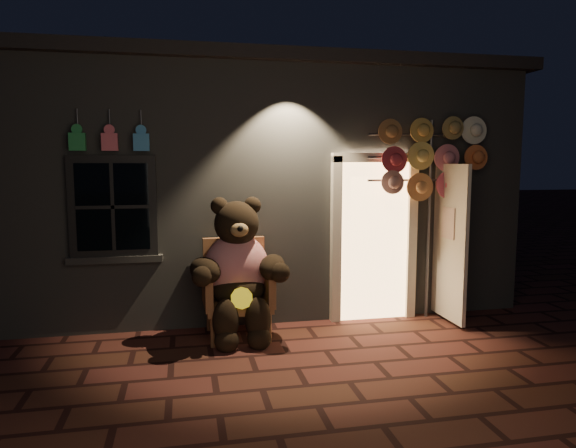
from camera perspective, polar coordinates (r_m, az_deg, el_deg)
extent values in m
plane|color=#50231E|center=(5.38, 1.02, -15.74)|extent=(60.00, 60.00, 0.00)
cube|color=slate|center=(8.93, -4.53, 4.14)|extent=(7.00, 5.00, 3.30)
cube|color=black|center=(9.01, -4.64, 15.19)|extent=(7.30, 5.30, 0.16)
cube|color=black|center=(6.39, -18.84, 1.84)|extent=(1.00, 0.10, 1.20)
cube|color=black|center=(6.36, -18.87, 1.81)|extent=(0.82, 0.06, 1.02)
cube|color=slate|center=(6.47, -18.62, -3.73)|extent=(1.10, 0.14, 0.08)
cube|color=#E9AF69|center=(6.86, 9.41, -1.78)|extent=(0.92, 0.10, 2.10)
cube|color=beige|center=(6.65, 5.34, -1.98)|extent=(0.12, 0.12, 2.20)
cube|color=beige|center=(7.02, 13.50, -1.67)|extent=(0.12, 0.12, 2.20)
cube|color=beige|center=(6.74, 9.71, 7.28)|extent=(1.16, 0.12, 0.12)
cube|color=beige|center=(6.89, 17.56, -1.96)|extent=(0.05, 0.80, 2.00)
cube|color=#268D45|center=(6.34, -22.36, 8.45)|extent=(0.18, 0.07, 0.20)
cylinder|color=#59595E|center=(6.42, -22.36, 10.66)|extent=(0.02, 0.02, 0.25)
cube|color=#E15D6B|center=(6.29, -19.19, 8.60)|extent=(0.18, 0.07, 0.20)
cylinder|color=#59595E|center=(6.36, -19.21, 10.83)|extent=(0.02, 0.02, 0.25)
cube|color=#3887C5|center=(6.25, -15.98, 8.72)|extent=(0.18, 0.07, 0.20)
cylinder|color=#59595E|center=(6.33, -16.01, 10.96)|extent=(0.02, 0.02, 0.25)
cube|color=#905A38|center=(6.19, -5.61, -8.83)|extent=(0.77, 0.72, 0.11)
cube|color=#905A38|center=(6.41, -6.02, -4.82)|extent=(0.75, 0.11, 0.75)
cube|color=#905A38|center=(6.08, -8.95, -7.07)|extent=(0.10, 0.65, 0.43)
cube|color=#905A38|center=(6.17, -2.32, -6.79)|extent=(0.10, 0.65, 0.43)
cylinder|color=#905A38|center=(5.94, -8.36, -11.83)|extent=(0.05, 0.05, 0.34)
cylinder|color=#905A38|center=(6.02, -2.10, -11.50)|extent=(0.05, 0.05, 0.34)
cylinder|color=#905A38|center=(6.51, -8.80, -10.15)|extent=(0.05, 0.05, 0.34)
cylinder|color=#905A38|center=(6.59, -3.11, -9.89)|extent=(0.05, 0.05, 0.34)
ellipsoid|color=red|center=(6.15, -5.74, -4.82)|extent=(0.79, 0.64, 0.81)
ellipsoid|color=black|center=(6.11, -5.61, -7.19)|extent=(0.65, 0.56, 0.38)
sphere|color=black|center=(6.01, -5.74, 0.07)|extent=(0.54, 0.54, 0.52)
sphere|color=black|center=(6.00, -7.63, 2.00)|extent=(0.20, 0.20, 0.20)
sphere|color=black|center=(6.05, -3.98, 2.08)|extent=(0.20, 0.20, 0.20)
ellipsoid|color=olive|center=(5.78, -5.43, -0.65)|extent=(0.21, 0.15, 0.16)
ellipsoid|color=black|center=(5.86, -9.20, -5.11)|extent=(0.47, 0.60, 0.30)
ellipsoid|color=black|center=(5.96, -1.74, -4.83)|extent=(0.45, 0.60, 0.30)
ellipsoid|color=black|center=(5.84, -6.94, -10.66)|extent=(0.30, 0.30, 0.50)
ellipsoid|color=black|center=(5.89, -3.35, -10.48)|extent=(0.30, 0.30, 0.50)
sphere|color=black|center=(5.84, -6.84, -12.77)|extent=(0.27, 0.27, 0.27)
sphere|color=black|center=(5.89, -3.23, -12.57)|extent=(0.27, 0.27, 0.27)
cylinder|color=yellow|center=(5.79, -5.17, -8.21)|extent=(0.25, 0.11, 0.24)
cylinder|color=#59595E|center=(7.03, 15.38, 0.40)|extent=(0.04, 0.04, 2.62)
cylinder|color=#59595E|center=(6.85, 13.56, 9.62)|extent=(1.16, 0.03, 0.03)
cylinder|color=#59595E|center=(6.85, 13.49, 7.19)|extent=(1.16, 0.03, 0.03)
cylinder|color=#59595E|center=(6.85, 13.42, 4.76)|extent=(1.16, 0.03, 0.03)
cylinder|color=olive|center=(6.68, 11.43, 10.17)|extent=(0.33, 0.11, 0.33)
cylinder|color=gold|center=(6.81, 14.58, 10.02)|extent=(0.33, 0.11, 0.33)
cylinder|color=olive|center=(6.97, 17.60, 9.84)|extent=(0.33, 0.11, 0.33)
cylinder|color=white|center=(7.21, 20.09, 9.64)|extent=(0.33, 0.11, 0.33)
cylinder|color=#B3303D|center=(6.64, 11.46, 7.26)|extent=(0.33, 0.11, 0.33)
cylinder|color=#DEC25E|center=(6.78, 14.60, 7.17)|extent=(0.33, 0.11, 0.33)
cylinder|color=#DE7A86|center=(7.01, 17.26, 7.06)|extent=(0.33, 0.11, 0.33)
cylinder|color=orange|center=(7.17, 20.11, 6.94)|extent=(0.33, 0.11, 0.33)
cylinder|color=tan|center=(6.62, 11.49, 4.33)|extent=(0.33, 0.11, 0.33)
cylinder|color=tan|center=(6.83, 14.30, 4.33)|extent=(0.33, 0.11, 0.33)
cylinder|color=#F56077|center=(6.98, 17.28, 4.28)|extent=(0.33, 0.11, 0.33)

